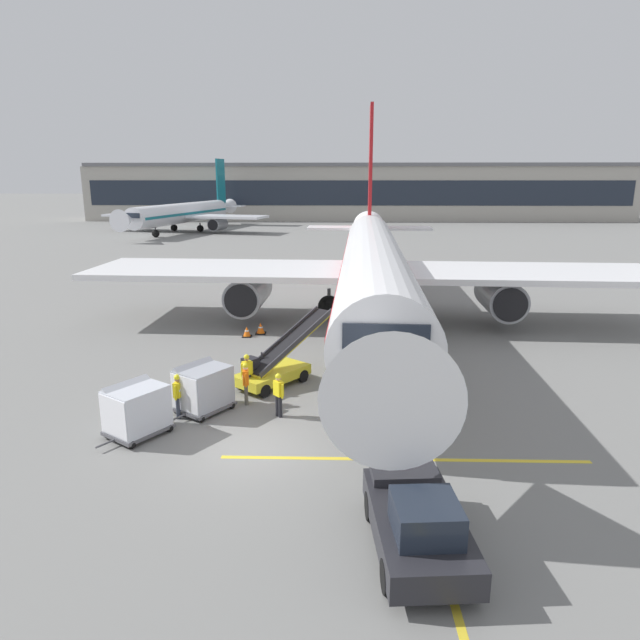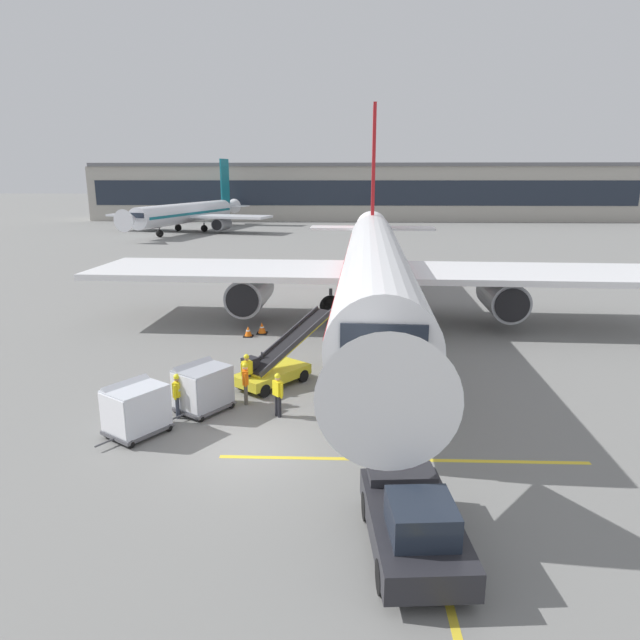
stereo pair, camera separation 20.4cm
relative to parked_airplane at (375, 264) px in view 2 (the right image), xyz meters
name	(u,v)px [view 2 (the right image)]	position (x,y,z in m)	size (l,w,h in m)	color
ground_plane	(245,449)	(-5.31, -17.33, -3.68)	(600.00, 600.00, 0.00)	slate
parked_airplane	(375,264)	(0.00, 0.00, 0.00)	(35.39, 45.12, 15.13)	white
belt_loader	(276,365)	(-4.93, -11.13, -2.83)	(4.33, 4.95, 2.92)	gold
baggage_cart_lead	(202,387)	(-7.47, -14.20, -2.68)	(2.45, 2.70, 1.91)	#515156
baggage_cart_second	(135,408)	(-9.33, -16.34, -2.68)	(2.45, 2.70, 1.91)	#515156
pushback_tug	(414,523)	(-0.30, -22.55, -2.86)	(2.44, 4.55, 1.83)	#232328
ground_crew_by_loader	(245,380)	(-5.89, -13.47, -2.68)	(0.31, 0.56, 1.74)	#514C42
ground_crew_by_carts	(178,393)	(-8.24, -14.87, -2.68)	(0.29, 0.57, 1.74)	#333847
ground_crew_marshaller	(278,392)	(-4.46, -14.65, -2.68)	(0.43, 0.45, 1.74)	black
ground_crew_wingwalker	(247,371)	(-6.01, -12.35, -2.68)	(0.46, 0.43, 1.74)	#333847
safety_cone_engine_keepout	(262,328)	(-6.69, -3.00, -3.35)	(0.60, 0.60, 0.68)	black
safety_cone_wingtip	(248,332)	(-7.39, -3.66, -3.38)	(0.53, 0.53, 0.61)	black
apron_guidance_line_lead_in	(378,325)	(0.28, -0.84, -3.68)	(0.20, 110.00, 0.01)	yellow
apron_guidance_line_stop_bar	(403,460)	(-0.04, -17.91, -3.68)	(12.00, 0.20, 0.01)	yellow
terminal_building	(362,192)	(2.37, 88.77, 2.13)	(113.50, 14.40, 11.73)	#A8A399
distant_airplane	(188,213)	(-27.54, 59.32, -0.61)	(28.56, 36.27, 12.24)	silver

